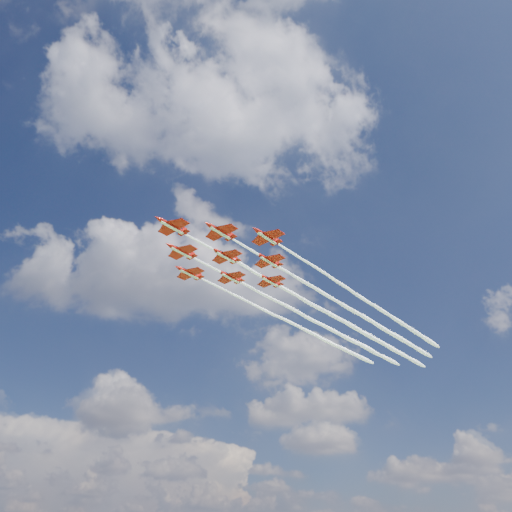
% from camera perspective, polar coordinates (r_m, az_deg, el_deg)
% --- Properties ---
extents(jet_lead, '(79.23, 82.90, 2.54)m').
position_cam_1_polar(jet_lead, '(157.79, 5.27, -4.85)').
color(jet_lead, '#AE1009').
extents(jet_row2_port, '(79.23, 82.90, 2.54)m').
position_cam_1_polar(jet_row2_port, '(161.38, 9.34, -5.17)').
color(jet_row2_port, '#AE1009').
extents(jet_row2_starb, '(79.23, 82.90, 2.54)m').
position_cam_1_polar(jet_row2_starb, '(168.56, 5.20, -6.62)').
color(jet_row2_starb, '#AE1009').
extents(jet_row3_port, '(79.23, 82.90, 2.54)m').
position_cam_1_polar(jet_row3_port, '(165.75, 13.23, -5.46)').
color(jet_row3_port, '#AE1009').
extents(jet_row3_centre, '(79.23, 82.90, 2.54)m').
position_cam_1_polar(jet_row3_centre, '(172.14, 9.03, -6.89)').
color(jet_row3_centre, '#AE1009').
extents(jet_row3_starb, '(79.23, 82.90, 2.54)m').
position_cam_1_polar(jet_row3_starb, '(179.47, 5.14, -8.18)').
color(jet_row3_starb, '#AE1009').
extents(jet_row4_port, '(79.23, 82.90, 2.54)m').
position_cam_1_polar(jet_row4_port, '(176.44, 12.70, -7.12)').
color(jet_row4_port, '#AE1009').
extents(jet_row4_starb, '(79.23, 82.90, 2.54)m').
position_cam_1_polar(jet_row4_starb, '(183.03, 8.76, -8.40)').
color(jet_row4_starb, '#AE1009').
extents(jet_tail, '(79.23, 82.90, 2.54)m').
position_cam_1_polar(jet_tail, '(187.28, 12.23, -8.58)').
color(jet_tail, '#AE1009').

